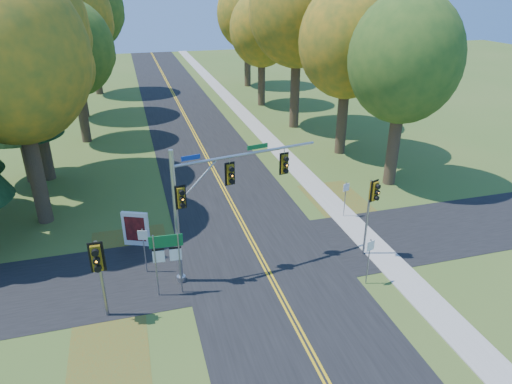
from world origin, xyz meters
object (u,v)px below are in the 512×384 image
object	(u,v)px
route_sign_cluster	(167,252)
info_kiosk	(136,229)
east_signal_pole	(372,199)
traffic_mast	(213,193)

from	to	relation	value
route_sign_cluster	info_kiosk	size ratio (longest dim) A/B	1.60
east_signal_pole	route_sign_cluster	xyz separation A→B (m)	(-10.17, -0.43, -1.05)
east_signal_pole	info_kiosk	bearing A→B (deg)	138.83
traffic_mast	route_sign_cluster	world-z (taller)	traffic_mast
east_signal_pole	info_kiosk	xyz separation A→B (m)	(-11.43, 4.37, -2.28)
east_signal_pole	route_sign_cluster	size ratio (longest dim) A/B	1.37
traffic_mast	east_signal_pole	bearing A→B (deg)	-16.01
traffic_mast	east_signal_pole	size ratio (longest dim) A/B	1.67
traffic_mast	info_kiosk	world-z (taller)	traffic_mast
route_sign_cluster	info_kiosk	bearing A→B (deg)	108.49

